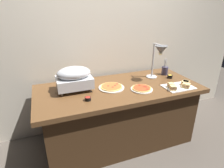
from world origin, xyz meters
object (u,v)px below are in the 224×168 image
Objects in this scene: chafing_dish at (74,77)px; pizza_plate_center at (111,87)px; sauce_cup_near at (88,99)px; sauce_cup_far at (170,76)px; pizza_plate_front at (142,89)px; heat_lamp at (159,53)px; sandwich_platter at (180,86)px; utensil_holder at (165,70)px.

chafing_dish is 0.43m from pizza_plate_center.
pizza_plate_center is 4.69× the size of sauce_cup_near.
pizza_plate_center is 4.49× the size of sauce_cup_far.
sauce_cup_far is (0.52, 0.19, 0.01)m from pizza_plate_front.
heat_lamp reaches higher than pizza_plate_center.
sauce_cup_near is 1.18m from sauce_cup_far.
pizza_plate_center is 0.83m from sauce_cup_far.
sauce_cup_near is (-1.07, 0.06, -0.00)m from sandwich_platter.
utensil_holder reaches higher than sandwich_platter.
pizza_plate_front is (0.70, -0.26, -0.14)m from chafing_dish.
utensil_holder is (0.22, 0.14, -0.29)m from heat_lamp.
sandwich_platter is 0.45m from utensil_holder.
pizza_plate_center is 0.86m from utensil_holder.
pizza_plate_front is 1.08× the size of utensil_holder.
heat_lamp is at bearing 112.72° from sandwich_platter.
sandwich_platter is (0.74, -0.27, 0.01)m from pizza_plate_center.
sandwich_platter is 0.31m from sauce_cup_far.
chafing_dish reaches higher than sauce_cup_far.
pizza_plate_center is at bearing 151.34° from pizza_plate_front.
heat_lamp is 1.55× the size of pizza_plate_center.
sauce_cup_far is (0.83, 0.03, 0.01)m from pizza_plate_center.
pizza_plate_center is (0.40, -0.09, -0.14)m from chafing_dish.
pizza_plate_center is (-0.30, 0.17, -0.00)m from pizza_plate_front.
chafing_dish is 5.92× the size of sauce_cup_far.
chafing_dish is at bearing 104.36° from sauce_cup_near.
heat_lamp is 0.38m from sauce_cup_far.
pizza_plate_center is (-0.62, -0.02, -0.33)m from heat_lamp.
pizza_plate_front is at bearing -159.83° from sauce_cup_far.
pizza_plate_center is at bearing -177.86° from heat_lamp.
chafing_dish is at bearing 176.21° from heat_lamp.
sauce_cup_near is at bearing 176.63° from sandwich_platter.
sauce_cup_far is (1.23, -0.06, -0.13)m from chafing_dish.
sandwich_platter is (0.12, -0.29, -0.32)m from heat_lamp.
heat_lamp reaches higher than sandwich_platter.
heat_lamp is at bearing -146.66° from utensil_holder.
utensil_holder is (0.84, 0.17, 0.05)m from pizza_plate_center.
chafing_dish is 1.21m from sandwich_platter.
chafing_dish is 0.85× the size of heat_lamp.
sauce_cup_near is (-0.95, -0.23, -0.33)m from heat_lamp.
sauce_cup_near is (-0.63, -0.04, 0.01)m from pizza_plate_front.
chafing_dish is 1.13× the size of sandwich_platter.
pizza_plate_front is (-0.32, -0.19, -0.33)m from heat_lamp.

